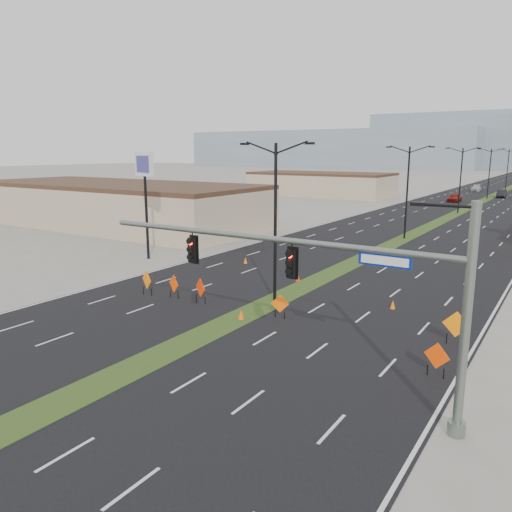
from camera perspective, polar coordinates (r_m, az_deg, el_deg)
The scene contains 27 objects.
ground at distance 23.59m, azimuth -13.35°, elevation -12.20°, with size 600.00×600.00×0.00m, color gray.
road_surface at distance 116.14m, azimuth 25.17°, elevation 6.07°, with size 25.00×400.00×0.02m, color black.
median_strip at distance 116.14m, azimuth 25.17°, elevation 6.07°, with size 2.00×400.00×0.04m, color #2E4D1B.
building_sw_near at distance 68.04m, azimuth -15.72°, elevation 5.54°, with size 40.00×16.00×5.00m, color tan.
building_sw_far at distance 110.79m, azimuth 7.39°, elevation 8.04°, with size 30.00×14.00×4.50m, color tan.
mesa_west at distance 324.47m, azimuth 8.42°, elevation 12.03°, with size 180.00×50.00×22.00m, color gray.
mesa_backdrop at distance 337.85m, azimuth 25.77°, elevation 11.84°, with size 140.00×50.00×32.00m, color gray.
signal_mast at distance 18.78m, azimuth 9.02°, elevation -2.78°, with size 16.30×0.60×8.00m.
streetlight_0 at distance 31.28m, azimuth 2.22°, elevation 4.38°, with size 5.15×0.24×10.02m.
streetlight_1 at distance 57.06m, azimuth 16.90°, elevation 7.28°, with size 5.15×0.24×10.02m.
streetlight_2 at distance 84.26m, azimuth 22.34°, elevation 8.23°, with size 5.15×0.24×10.02m.
streetlight_3 at distance 111.86m, azimuth 25.12°, elevation 8.69°, with size 5.15×0.24×10.02m.
streetlight_4 at distance 139.62m, azimuth 26.80°, elevation 8.96°, with size 5.15×0.24×10.02m.
car_left at distance 103.15m, azimuth 21.75°, elevation 6.21°, with size 1.91×4.74×1.61m, color maroon.
car_mid at distance 117.00m, azimuth 26.27°, elevation 6.42°, with size 1.74×4.99×1.64m, color black.
car_far at distance 133.12m, azimuth 23.87°, elevation 7.11°, with size 2.08×5.12×1.49m, color #AFB6BA.
construction_sign_0 at distance 33.19m, azimuth -9.37°, elevation -3.25°, with size 1.12×0.46×1.58m.
construction_sign_1 at distance 34.19m, azimuth -12.37°, elevation -2.77°, with size 1.22×0.50×1.72m.
construction_sign_2 at distance 31.87m, azimuth -6.38°, elevation -3.72°, with size 1.14×0.56×1.65m.
construction_sign_3 at distance 28.96m, azimuth 2.76°, elevation -5.57°, with size 1.00×0.43×1.41m.
construction_sign_4 at distance 26.82m, azimuth 21.90°, elevation -7.38°, with size 1.33×0.05×1.77m.
construction_sign_5 at distance 22.98m, azimuth 19.96°, elevation -10.81°, with size 1.15×0.32×1.56m.
cone_0 at distance 28.84m, azimuth -1.71°, elevation -6.71°, with size 0.37×0.37×0.62m, color #FD6505.
cone_1 at distance 37.26m, azimuth 4.82°, elevation -2.46°, with size 0.36×0.36×0.59m, color #E43704.
cone_2 at distance 31.86m, azimuth 15.36°, elevation -5.38°, with size 0.33×0.33×0.55m, color orange.
cone_3 at distance 43.02m, azimuth -1.21°, elevation -0.51°, with size 0.32×0.32×0.53m, color #FA6905.
pole_sign_west at distance 45.08m, azimuth -12.62°, elevation 9.30°, with size 3.01×1.38×9.43m.
Camera 1 is at (15.86, -14.66, 9.50)m, focal length 35.00 mm.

